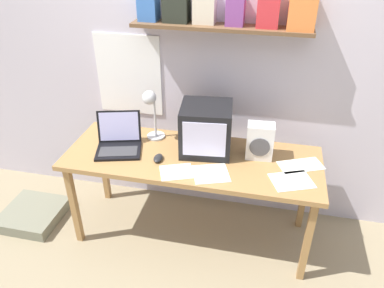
{
  "coord_description": "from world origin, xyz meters",
  "views": [
    {
      "loc": [
        0.48,
        -2.13,
        2.14
      ],
      "look_at": [
        0.0,
        0.0,
        0.82
      ],
      "focal_mm": 35.0,
      "sensor_mm": 36.0,
      "label": 1
    }
  ],
  "objects": [
    {
      "name": "corner_desk",
      "position": [
        0.0,
        0.0,
        0.66
      ],
      "size": [
        1.78,
        0.65,
        0.72
      ],
      "color": "#A37744",
      "rests_on": "ground_plane"
    },
    {
      "name": "ground_plane",
      "position": [
        0.0,
        0.0,
        0.0
      ],
      "size": [
        12.0,
        12.0,
        0.0
      ],
      "primitive_type": "plane",
      "color": "gray"
    },
    {
      "name": "back_wall",
      "position": [
        0.0,
        0.46,
        1.31
      ],
      "size": [
        5.6,
        0.24,
        2.6
      ],
      "color": "silver",
      "rests_on": "ground_plane"
    },
    {
      "name": "floor_cushion",
      "position": [
        -1.31,
        -0.14,
        0.05
      ],
      "size": [
        0.46,
        0.46,
        0.09
      ],
      "color": "slate",
      "rests_on": "ground_plane"
    },
    {
      "name": "juice_glass",
      "position": [
        -0.66,
        0.17,
        0.78
      ],
      "size": [
        0.07,
        0.07,
        0.15
      ],
      "color": "white",
      "rests_on": "corner_desk"
    },
    {
      "name": "open_notebook",
      "position": [
        -0.06,
        -0.21,
        0.72
      ],
      "size": [
        0.26,
        0.24,
        0.0
      ],
      "rotation": [
        0.0,
        0.0,
        0.39
      ],
      "color": "white",
      "rests_on": "corner_desk"
    },
    {
      "name": "crt_monitor",
      "position": [
        0.08,
        0.11,
        0.89
      ],
      "size": [
        0.38,
        0.37,
        0.34
      ],
      "rotation": [
        0.0,
        0.0,
        0.11
      ],
      "color": "black",
      "rests_on": "corner_desk"
    },
    {
      "name": "space_heater",
      "position": [
        0.45,
        0.09,
        0.84
      ],
      "size": [
        0.19,
        0.13,
        0.25
      ],
      "rotation": [
        0.0,
        0.0,
        0.06
      ],
      "color": "white",
      "rests_on": "corner_desk"
    },
    {
      "name": "loose_paper_near_monitor",
      "position": [
        0.68,
        -0.14,
        0.72
      ],
      "size": [
        0.31,
        0.27,
        0.0
      ],
      "rotation": [
        0.0,
        0.0,
        0.39
      ],
      "color": "white",
      "rests_on": "corner_desk"
    },
    {
      "name": "laptop",
      "position": [
        -0.54,
        -0.0,
        0.78
      ],
      "size": [
        0.38,
        0.36,
        0.25
      ],
      "rotation": [
        0.0,
        0.0,
        0.28
      ],
      "color": "black",
      "rests_on": "corner_desk"
    },
    {
      "name": "printed_handout",
      "position": [
        0.74,
        0.05,
        0.72
      ],
      "size": [
        0.33,
        0.26,
        0.0
      ],
      "rotation": [
        0.0,
        0.0,
        0.42
      ],
      "color": "white",
      "rests_on": "corner_desk"
    },
    {
      "name": "computer_mouse",
      "position": [
        -0.22,
        -0.1,
        0.73
      ],
      "size": [
        0.07,
        0.11,
        0.03
      ],
      "rotation": [
        0.0,
        0.0,
        0.05
      ],
      "color": "#232326",
      "rests_on": "corner_desk"
    },
    {
      "name": "loose_paper_near_laptop",
      "position": [
        0.17,
        -0.18,
        0.72
      ],
      "size": [
        0.28,
        0.27,
        0.0
      ],
      "rotation": [
        0.0,
        0.0,
        0.35
      ],
      "color": "white",
      "rests_on": "corner_desk"
    },
    {
      "name": "desk_lamp",
      "position": [
        -0.33,
        0.16,
        0.99
      ],
      "size": [
        0.14,
        0.18,
        0.4
      ],
      "rotation": [
        0.0,
        0.0,
        -0.23
      ],
      "color": "silver",
      "rests_on": "corner_desk"
    }
  ]
}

